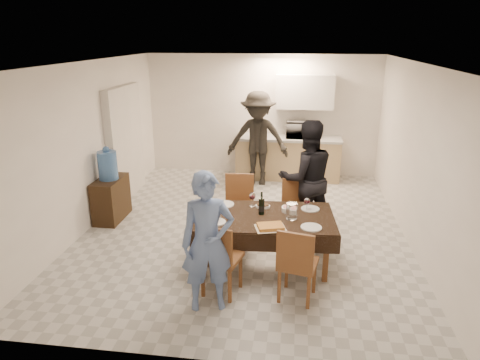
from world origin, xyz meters
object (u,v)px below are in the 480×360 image
object	(u,v)px
console	(111,199)
person_near	(208,243)
savoury_tart	(271,227)
wine_bottle	(262,203)
person_kitchen	(258,139)
dining_table	(265,218)
water_jug	(108,165)
water_pitcher	(292,211)
microwave	(300,130)
person_far	(306,178)

from	to	relation	value
console	person_near	xyz separation A→B (m)	(2.13, -2.21, 0.45)
savoury_tart	wine_bottle	bearing A→B (deg)	109.23
wine_bottle	person_kitchen	distance (m)	3.28
dining_table	water_jug	distance (m)	2.93
person_near	person_kitchen	xyz separation A→B (m)	(0.14, 4.36, 0.15)
wine_bottle	person_near	size ratio (longest dim) A/B	0.20
dining_table	person_kitchen	xyz separation A→B (m)	(-0.41, 3.31, 0.28)
wine_bottle	savoury_tart	world-z (taller)	wine_bottle
water_pitcher	microwave	bearing A→B (deg)	88.47
water_jug	person_near	size ratio (longest dim) A/B	0.29
dining_table	person_far	bearing A→B (deg)	58.36
person_far	microwave	bearing A→B (deg)	-105.67
dining_table	water_jug	size ratio (longest dim) A/B	4.03
dining_table	water_pitcher	size ratio (longest dim) A/B	8.71
wine_bottle	water_pitcher	bearing A→B (deg)	-14.04
wine_bottle	person_near	world-z (taller)	person_near
water_jug	microwave	xyz separation A→B (m)	(3.13, 2.60, 0.13)
water_pitcher	microwave	size ratio (longest dim) A/B	0.37
console	microwave	world-z (taller)	microwave
microwave	person_kitchen	world-z (taller)	person_kitchen
person_far	person_near	bearing A→B (deg)	44.61
microwave	person_near	xyz separation A→B (m)	(-1.00, -4.81, -0.26)
dining_table	person_near	size ratio (longest dim) A/B	1.16
water_jug	person_far	size ratio (longest dim) A/B	0.26
savoury_tart	person_kitchen	bearing A→B (deg)	97.85
microwave	water_pitcher	bearing A→B (deg)	88.47
console	person_far	distance (m)	3.27
water_jug	wine_bottle	size ratio (longest dim) A/B	1.46
water_pitcher	water_jug	bearing A→B (deg)	158.28
console	person_kitchen	size ratio (longest dim) A/B	0.40
wine_bottle	water_pitcher	distance (m)	0.42
console	person_kitchen	distance (m)	3.18
dining_table	person_far	distance (m)	1.21
wine_bottle	savoury_tart	size ratio (longest dim) A/B	0.87
savoury_tart	person_near	distance (m)	0.94
savoury_tart	person_kitchen	world-z (taller)	person_kitchen
water_jug	person_kitchen	size ratio (longest dim) A/B	0.24
console	person_far	size ratio (longest dim) A/B	0.43
person_far	savoury_tart	bearing A→B (deg)	54.78
water_jug	water_pitcher	size ratio (longest dim) A/B	2.16
savoury_tart	person_kitchen	distance (m)	3.73
console	water_jug	size ratio (longest dim) A/B	1.65
dining_table	console	world-z (taller)	console
wine_bottle	person_near	distance (m)	1.21
dining_table	savoury_tart	xyz separation A→B (m)	(0.10, -0.38, 0.06)
water_pitcher	person_far	bearing A→B (deg)	79.70
person_far	person_kitchen	bearing A→B (deg)	-84.74
dining_table	person_far	size ratio (longest dim) A/B	1.04
person_kitchen	savoury_tart	bearing A→B (deg)	-82.15
person_far	console	bearing A→B (deg)	-19.62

